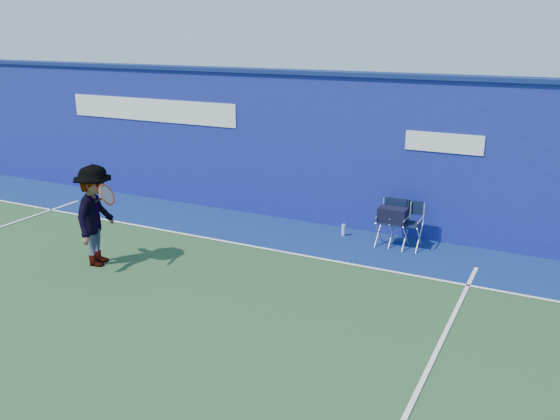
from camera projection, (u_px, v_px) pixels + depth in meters
The scene contains 8 objects.
ground at pixel (106, 310), 8.49m from camera, with size 80.00×80.00×0.00m, color #284927.
stadium_wall at pixel (272, 143), 12.47m from camera, with size 24.00×0.50×3.08m.
out_of_bounds_strip at pixel (247, 228), 11.99m from camera, with size 24.00×1.80×0.01m, color navy.
court_lines at pixel (133, 294), 9.00m from camera, with size 24.00×12.00×0.01m.
directors_chair_left at pixel (393, 227), 10.90m from camera, with size 0.51×0.48×0.87m.
directors_chair_right at pixel (406, 233), 10.87m from camera, with size 0.51×0.45×0.85m.
water_bottle at pixel (343, 230), 11.50m from camera, with size 0.07×0.07×0.23m, color silver.
tennis_player at pixel (96, 216), 9.92m from camera, with size 1.04×1.27×1.73m.
Camera 1 is at (5.69, -5.75, 3.87)m, focal length 38.00 mm.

